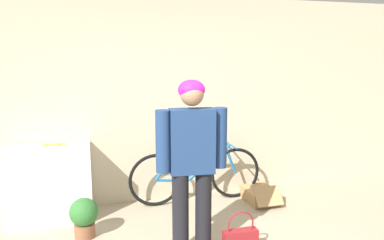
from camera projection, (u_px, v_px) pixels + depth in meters
The scene contains 8 objects.
wall_back at pixel (154, 101), 4.74m from camera, with size 8.00×0.07×2.60m.
side_shelf at pixel (50, 183), 4.28m from camera, with size 0.92×0.47×0.86m.
person at pixel (192, 156), 3.46m from camera, with size 0.68×0.24×1.67m.
bicycle at pixel (196, 174), 4.80m from camera, with size 1.74×0.46×0.75m.
banana at pixel (54, 144), 4.25m from camera, with size 0.28×0.08×0.04m.
handbag at pixel (240, 240), 3.56m from camera, with size 0.33×0.11×0.44m.
cardboard_box at pixel (260, 195), 4.85m from camera, with size 0.37×0.55×0.26m.
potted_plant at pixel (84, 216), 3.88m from camera, with size 0.30×0.30×0.42m.
Camera 1 is at (-0.86, -2.31, 1.90)m, focal length 35.00 mm.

